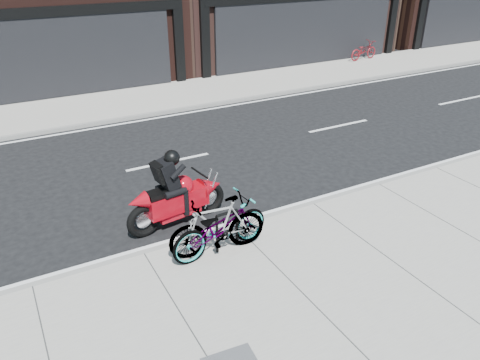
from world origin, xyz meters
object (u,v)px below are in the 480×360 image
bike_rack (227,227)px  bicycle_front (220,227)px  bicycle_rear (217,226)px  motorcycle (181,193)px  bicycle_far (364,50)px

bike_rack → bicycle_front: 0.15m
bike_rack → bicycle_rear: size_ratio=0.43×
bike_rack → bicycle_rear: bicycle_rear is taller
bike_rack → motorcycle: bearing=102.2°
bicycle_front → bicycle_rear: (-0.06, 0.00, 0.03)m
bicycle_front → bicycle_far: bicycle_front is taller
bicycle_far → motorcycle: bearing=118.5°
bicycle_rear → bicycle_far: bicycle_rear is taller
bicycle_front → motorcycle: bearing=0.7°
bike_rack → motorcycle: motorcycle is taller
bicycle_rear → motorcycle: 1.50m
bicycle_front → bike_rack: bearing=-96.2°
bicycle_front → bicycle_far: 17.87m
bicycle_front → bicycle_rear: size_ratio=1.08×
motorcycle → bicycle_far: motorcycle is taller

